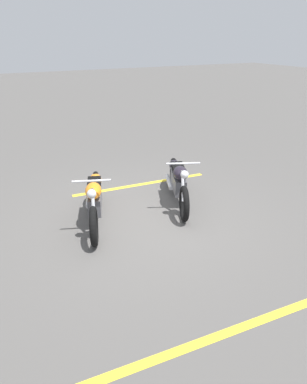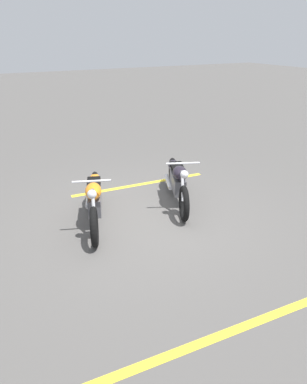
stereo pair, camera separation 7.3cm
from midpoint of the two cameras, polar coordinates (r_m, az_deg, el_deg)
ground_plane at (r=6.55m, az=-0.90°, el=-4.20°), size 60.00×60.00×0.00m
motorcycle_bright_foreground at (r=6.34m, az=-9.41°, el=-0.88°), size 2.13×0.91×1.04m
motorcycle_dark_foreground at (r=7.03m, az=4.39°, el=2.01°), size 2.09×0.99×1.04m
parking_stripe_near at (r=7.97m, az=-1.76°, el=1.29°), size 0.34×3.20×0.01m
parking_stripe_mid at (r=4.29m, az=9.37°, el=-23.12°), size 0.34×3.20×0.01m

